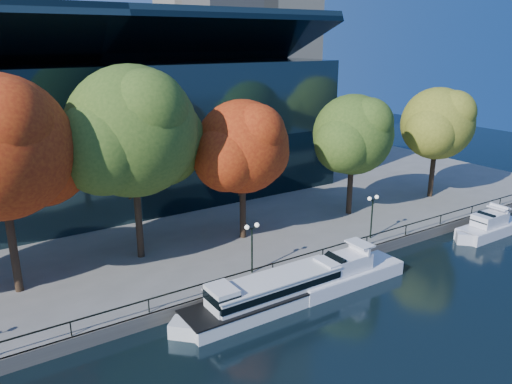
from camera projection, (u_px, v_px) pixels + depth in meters
ground at (298, 305)px, 35.99m from camera, size 160.00×160.00×0.00m
promenade at (127, 182)px, 64.96m from camera, size 90.00×67.08×1.00m
railing at (273, 264)px, 38.02m from camera, size 88.20×0.08×0.99m
convention_building at (101, 129)px, 56.84m from camera, size 50.00×24.57×21.43m
tour_boat at (266, 294)px, 35.11m from camera, size 14.25×3.18×2.70m
cruiser_near at (343, 273)px, 38.73m from camera, size 10.79×2.78×3.13m
cruiser_far at (489, 227)px, 48.39m from camera, size 8.91×2.47×2.91m
tree_1 at (2, 150)px, 32.96m from camera, size 12.25×10.05×15.42m
tree_2 at (135, 134)px, 38.63m from camera, size 12.81×10.51×15.64m
tree_3 at (244, 149)px, 43.28m from camera, size 10.18×8.35×12.51m
tree_4 at (355, 136)px, 49.60m from camera, size 10.00×8.20×12.27m
tree_5 at (439, 125)px, 55.20m from camera, size 9.95×8.16×12.39m
lamp_1 at (252, 237)px, 37.86m from camera, size 1.26×0.36×4.03m
lamp_2 at (372, 207)px, 44.56m from camera, size 1.26×0.36×4.03m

